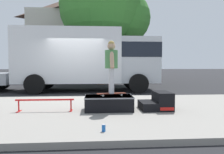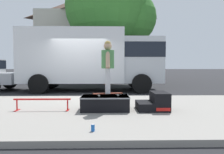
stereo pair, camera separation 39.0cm
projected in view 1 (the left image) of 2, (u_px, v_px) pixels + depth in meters
name	position (u px, v px, depth m)	size (l,w,h in m)	color
ground_plane	(74.00, 97.00, 8.73)	(140.00, 140.00, 0.00)	black
sidewalk_slab	(63.00, 111.00, 5.74)	(50.00, 5.00, 0.12)	gray
skate_box	(109.00, 102.00, 5.62)	(1.24, 0.76, 0.37)	black
kicker_ramp	(158.00, 102.00, 5.72)	(0.80, 0.77, 0.47)	black
grind_rail	(45.00, 102.00, 5.48)	(1.47, 0.28, 0.31)	red
skateboard	(111.00, 94.00, 5.64)	(0.80, 0.36, 0.07)	#4C1E14
skater_kid	(111.00, 62.00, 5.60)	(0.33, 0.70, 1.37)	silver
soda_can	(104.00, 128.00, 3.80)	(0.07, 0.07, 0.13)	#1959B2
box_truck	(89.00, 57.00, 10.87)	(6.91, 2.63, 3.05)	white
street_tree_main	(106.00, 10.00, 14.49)	(6.12, 5.57, 7.98)	brown
house_behind	(83.00, 36.00, 21.44)	(9.54, 8.23, 8.40)	beige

